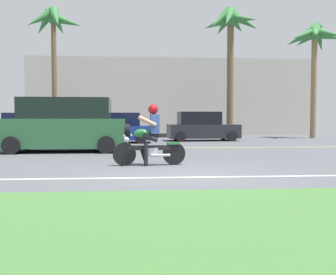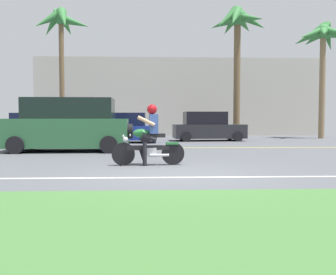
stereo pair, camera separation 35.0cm
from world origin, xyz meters
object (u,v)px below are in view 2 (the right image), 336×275
object	(u,v)px
palm_tree_2	(323,40)
parked_car_1	(120,129)
palm_tree_0	(61,30)
parked_car_0	(36,128)
motorcyclist	(149,140)
suv_nearby	(69,126)
parked_car_2	(208,127)
palm_tree_1	(237,29)

from	to	relation	value
palm_tree_2	parked_car_1	bearing A→B (deg)	-163.67
palm_tree_0	palm_tree_2	distance (m)	16.76
parked_car_0	motorcyclist	bearing A→B (deg)	-59.90
parked_car_1	parked_car_0	bearing A→B (deg)	160.85
motorcyclist	parked_car_1	size ratio (longest dim) A/B	0.48
parked_car_0	palm_tree_2	world-z (taller)	palm_tree_2
suv_nearby	palm_tree_2	world-z (taller)	palm_tree_2
motorcyclist	parked_car_1	world-z (taller)	motorcyclist
motorcyclist	parked_car_2	size ratio (longest dim) A/B	0.48
suv_nearby	parked_car_0	distance (m)	7.66
parked_car_1	palm_tree_2	world-z (taller)	palm_tree_2
motorcyclist	parked_car_0	size ratio (longest dim) A/B	0.52
parked_car_2	palm_tree_2	xyz separation A→B (m)	(7.65, 2.26, 5.48)
parked_car_0	parked_car_2	xyz separation A→B (m)	(9.79, -0.28, 0.03)
suv_nearby	parked_car_1	bearing A→B (deg)	73.81
parked_car_2	palm_tree_0	distance (m)	11.50
parked_car_1	parked_car_2	size ratio (longest dim) A/B	0.99
palm_tree_0	palm_tree_1	xyz separation A→B (m)	(11.23, -1.10, -0.09)
palm_tree_1	palm_tree_2	distance (m)	5.52
parked_car_1	motorcyclist	bearing A→B (deg)	-80.23
motorcyclist	palm_tree_0	bearing A→B (deg)	112.02
motorcyclist	palm_tree_2	xyz separation A→B (m)	(10.89, 13.27, 5.55)
motorcyclist	palm_tree_0	world-z (taller)	palm_tree_0
suv_nearby	parked_car_0	size ratio (longest dim) A/B	1.28
palm_tree_0	palm_tree_1	size ratio (longest dim) A/B	1.02
parked_car_0	palm_tree_1	distance (m)	13.61
parked_car_2	parked_car_0	bearing A→B (deg)	178.35
suv_nearby	palm_tree_0	distance (m)	11.92
parked_car_0	palm_tree_0	distance (m)	7.02
motorcyclist	palm_tree_0	xyz separation A→B (m)	(-5.82, 14.38, 6.31)
parked_car_1	palm_tree_0	distance (m)	8.92
palm_tree_0	palm_tree_2	xyz separation A→B (m)	(16.71, -1.11, -0.76)
parked_car_1	suv_nearby	bearing A→B (deg)	-106.19
motorcyclist	palm_tree_0	size ratio (longest dim) A/B	0.23
suv_nearby	palm_tree_1	bearing A→B (deg)	45.93
parked_car_1	palm_tree_1	xyz separation A→B (m)	(7.07, 3.69, 6.18)
palm_tree_1	parked_car_1	bearing A→B (deg)	-152.44
parked_car_0	palm_tree_0	bearing A→B (deg)	76.68
palm_tree_1	palm_tree_2	bearing A→B (deg)	-0.15
parked_car_0	palm_tree_1	size ratio (longest dim) A/B	0.46
parked_car_2	palm_tree_2	bearing A→B (deg)	16.43
parked_car_2	palm_tree_2	distance (m)	9.67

